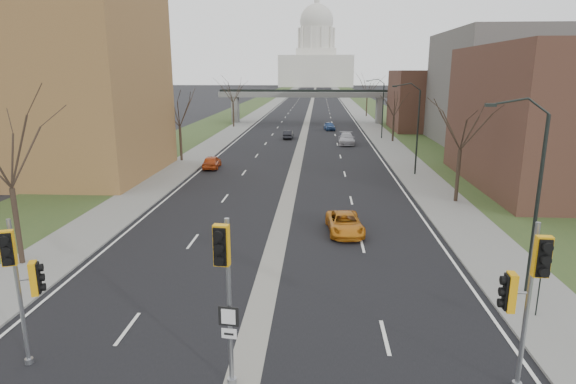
# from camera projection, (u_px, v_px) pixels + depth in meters

# --- Properties ---
(ground) EXTENTS (700.00, 700.00, 0.00)m
(ground) POSITION_uv_depth(u_px,v_px,m) (247.00, 364.00, 16.62)
(ground) COLOR black
(ground) RESTS_ON ground
(road_surface) EXTENTS (20.00, 600.00, 0.01)m
(road_surface) POSITION_uv_depth(u_px,v_px,m) (312.00, 102.00, 161.81)
(road_surface) COLOR black
(road_surface) RESTS_ON ground
(median_strip) EXTENTS (1.20, 600.00, 0.02)m
(median_strip) POSITION_uv_depth(u_px,v_px,m) (312.00, 102.00, 161.81)
(median_strip) COLOR gray
(median_strip) RESTS_ON ground
(sidewalk_right) EXTENTS (4.00, 600.00, 0.12)m
(sidewalk_right) POSITION_uv_depth(u_px,v_px,m) (348.00, 101.00, 161.06)
(sidewalk_right) COLOR gray
(sidewalk_right) RESTS_ON ground
(sidewalk_left) EXTENTS (4.00, 600.00, 0.12)m
(sidewalk_left) POSITION_uv_depth(u_px,v_px,m) (276.00, 101.00, 162.53)
(sidewalk_left) COLOR gray
(sidewalk_left) RESTS_ON ground
(grass_verge_right) EXTENTS (8.00, 600.00, 0.10)m
(grass_verge_right) POSITION_uv_depth(u_px,v_px,m) (366.00, 102.00, 160.69)
(grass_verge_right) COLOR #2A421E
(grass_verge_right) RESTS_ON ground
(grass_verge_left) EXTENTS (8.00, 600.00, 0.10)m
(grass_verge_left) POSITION_uv_depth(u_px,v_px,m) (259.00, 101.00, 162.91)
(grass_verge_left) COLOR #2A421E
(grass_verge_left) RESTS_ON ground
(apartment_building) EXTENTS (25.00, 16.00, 22.00)m
(apartment_building) POSITION_uv_depth(u_px,v_px,m) (14.00, 58.00, 44.58)
(apartment_building) COLOR olive
(apartment_building) RESTS_ON ground
(commercial_block_near) EXTENTS (16.00, 20.00, 12.00)m
(commercial_block_near) POSITION_uv_depth(u_px,v_px,m) (574.00, 118.00, 40.78)
(commercial_block_near) COLOR #513125
(commercial_block_near) RESTS_ON ground
(commercial_block_mid) EXTENTS (18.00, 22.00, 15.00)m
(commercial_block_mid) POSITION_uv_depth(u_px,v_px,m) (514.00, 90.00, 63.40)
(commercial_block_mid) COLOR #5F5B57
(commercial_block_mid) RESTS_ON ground
(commercial_block_far) EXTENTS (14.00, 14.00, 10.00)m
(commercial_block_far) POSITION_uv_depth(u_px,v_px,m) (434.00, 101.00, 81.80)
(commercial_block_far) COLOR #513125
(commercial_block_far) RESTS_ON ground
(pedestrian_bridge) EXTENTS (34.00, 3.00, 6.45)m
(pedestrian_bridge) POSITION_uv_depth(u_px,v_px,m) (307.00, 98.00, 92.87)
(pedestrian_bridge) COLOR slate
(pedestrian_bridge) RESTS_ON ground
(capitol) EXTENTS (48.00, 42.00, 55.75)m
(capitol) POSITION_uv_depth(u_px,v_px,m) (316.00, 58.00, 321.84)
(capitol) COLOR silver
(capitol) RESTS_ON ground
(streetlight_near) EXTENTS (2.61, 0.20, 8.70)m
(streetlight_near) POSITION_uv_depth(u_px,v_px,m) (525.00, 142.00, 20.06)
(streetlight_near) COLOR black
(streetlight_near) RESTS_ON sidewalk_right
(streetlight_mid) EXTENTS (2.61, 0.20, 8.70)m
(streetlight_mid) POSITION_uv_depth(u_px,v_px,m) (411.00, 103.00, 45.22)
(streetlight_mid) COLOR black
(streetlight_mid) RESTS_ON sidewalk_right
(streetlight_far) EXTENTS (2.61, 0.20, 8.70)m
(streetlight_far) POSITION_uv_depth(u_px,v_px,m) (378.00, 92.00, 70.39)
(streetlight_far) COLOR black
(streetlight_far) RESTS_ON sidewalk_right
(tree_left_a) EXTENTS (7.20, 7.20, 9.40)m
(tree_left_a) POSITION_uv_depth(u_px,v_px,m) (5.00, 138.00, 23.54)
(tree_left_a) COLOR #382B21
(tree_left_a) RESTS_ON sidewalk_left
(tree_left_b) EXTENTS (6.75, 6.75, 8.81)m
(tree_left_b) POSITION_uv_depth(u_px,v_px,m) (179.00, 105.00, 52.68)
(tree_left_b) COLOR #382B21
(tree_left_b) RESTS_ON sidewalk_left
(tree_left_c) EXTENTS (7.65, 7.65, 9.99)m
(tree_left_c) POSITION_uv_depth(u_px,v_px,m) (233.00, 88.00, 85.40)
(tree_left_c) COLOR #382B21
(tree_left_c) RESTS_ON sidewalk_left
(tree_right_a) EXTENTS (7.20, 7.20, 9.40)m
(tree_right_a) POSITION_uv_depth(u_px,v_px,m) (463.00, 116.00, 35.50)
(tree_right_a) COLOR #382B21
(tree_right_a) RESTS_ON sidewalk_right
(tree_right_b) EXTENTS (6.30, 6.30, 8.22)m
(tree_right_b) POSITION_uv_depth(u_px,v_px,m) (395.00, 101.00, 67.64)
(tree_right_b) COLOR #382B21
(tree_right_b) RESTS_ON sidewalk_right
(tree_right_c) EXTENTS (7.65, 7.65, 9.99)m
(tree_right_c) POSITION_uv_depth(u_px,v_px,m) (367.00, 84.00, 106.06)
(tree_right_c) COLOR #382B21
(tree_right_c) RESTS_ON sidewalk_right
(signal_pole_left) EXTENTS (0.88, 1.18, 5.24)m
(signal_pole_left) POSITION_uv_depth(u_px,v_px,m) (21.00, 273.00, 15.68)
(signal_pole_left) COLOR gray
(signal_pole_left) RESTS_ON ground
(signal_pole_median) EXTENTS (0.65, 0.93, 5.61)m
(signal_pole_median) POSITION_uv_depth(u_px,v_px,m) (225.00, 276.00, 14.30)
(signal_pole_median) COLOR gray
(signal_pole_median) RESTS_ON ground
(signal_pole_right) EXTENTS (0.97, 1.01, 5.55)m
(signal_pole_right) POSITION_uv_depth(u_px,v_px,m) (526.00, 286.00, 14.29)
(signal_pole_right) COLOR gray
(signal_pole_right) RESTS_ON ground
(speed_limit_sign) EXTENTS (0.52, 0.17, 2.48)m
(speed_limit_sign) POSITION_uv_depth(u_px,v_px,m) (541.00, 277.00, 19.28)
(speed_limit_sign) COLOR black
(speed_limit_sign) RESTS_ON sidewalk_right
(car_left_near) EXTENTS (1.84, 4.07, 1.36)m
(car_left_near) POSITION_uv_depth(u_px,v_px,m) (212.00, 162.00, 50.08)
(car_left_near) COLOR #B33F14
(car_left_near) RESTS_ON ground
(car_left_far) EXTENTS (1.42, 3.75, 1.22)m
(car_left_far) POSITION_uv_depth(u_px,v_px,m) (288.00, 135.00, 72.22)
(car_left_far) COLOR black
(car_left_far) RESTS_ON ground
(car_right_near) EXTENTS (2.43, 4.64, 1.25)m
(car_right_near) POSITION_uv_depth(u_px,v_px,m) (345.00, 223.00, 29.98)
(car_right_near) COLOR #C57115
(car_right_near) RESTS_ON ground
(car_right_mid) EXTENTS (2.31, 5.41, 1.55)m
(car_right_mid) POSITION_uv_depth(u_px,v_px,m) (346.00, 139.00, 66.62)
(car_right_mid) COLOR #A09FA7
(car_right_mid) RESTS_ON ground
(car_right_far) EXTENTS (2.15, 4.22, 1.37)m
(car_right_far) POSITION_uv_depth(u_px,v_px,m) (329.00, 126.00, 82.84)
(car_right_far) COLOR navy
(car_right_far) RESTS_ON ground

